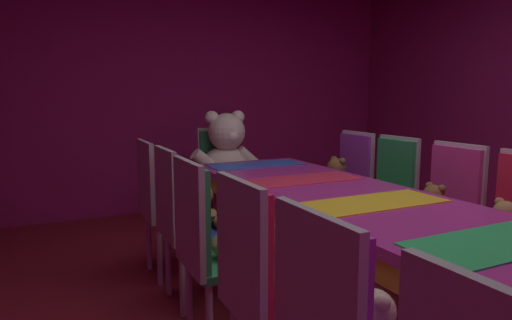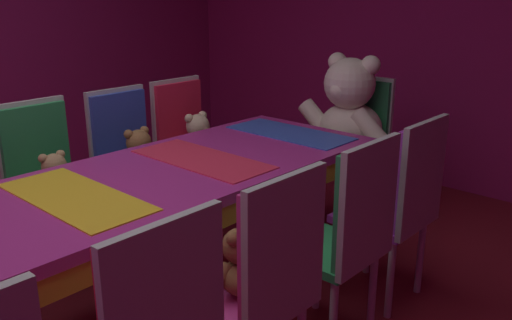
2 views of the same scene
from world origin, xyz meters
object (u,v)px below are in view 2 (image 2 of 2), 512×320
Objects in this scene: chair_right_4 at (351,226)px; throne_chair at (360,132)px; teddy_left_3 at (56,180)px; teddy_left_5 at (199,140)px; chair_left_3 at (43,171)px; chair_left_5 at (185,136)px; chair_right_3 at (268,273)px; banquet_table at (77,216)px; teddy_right_5 at (379,188)px; king_teddy_bear at (347,114)px; teddy_right_3 at (239,265)px; chair_left_4 at (126,151)px; teddy_left_4 at (140,157)px; chair_right_5 at (406,195)px.

chair_right_4 is 1.00× the size of throne_chair.
chair_right_4 is (1.54, 0.53, 0.02)m from teddy_left_3.
chair_left_3 is at bearing -98.72° from teddy_left_5.
chair_left_3 and throne_chair have the same top height.
chair_left_3 reaches higher than teddy_left_3.
chair_right_4 is (1.53, -0.50, 0.00)m from teddy_left_5.
chair_left_5 is 1.00× the size of chair_right_3.
teddy_right_5 reaches higher than banquet_table.
chair_right_4 is 1.50m from king_teddy_bear.
teddy_left_5 is 1.74m from teddy_right_3.
teddy_right_5 is at bearing 42.88° from king_teddy_bear.
king_teddy_bear is (0.70, 1.76, 0.18)m from teddy_left_3.
chair_left_4 is 1.59m from teddy_right_5.
teddy_left_4 is 1.62m from chair_right_3.
chair_right_5 is at bearing 42.39° from throne_chair.
teddy_right_5 is 1.03m from king_teddy_bear.
chair_left_4 reaches higher than banquet_table.
chair_left_3 is 1.00× the size of chair_right_5.
banquet_table is 9.86× the size of teddy_left_5.
chair_left_5 is (-0.01, 0.49, 0.00)m from chair_left_4.
chair_right_5 is at bearing -0.23° from chair_left_5.
chair_right_5 is 0.15m from teddy_right_5.
chair_left_4 is 1.00× the size of throne_chair.
king_teddy_bear is at bearing -55.84° from chair_right_4.
teddy_left_5 is 1.53m from chair_right_5.
teddy_left_3 is at bearing -19.96° from throne_chair.
chair_right_3 is 1.04m from chair_right_5.
chair_right_4 is at bearing 34.16° from king_teddy_bear.
teddy_left_4 is at bearing -28.81° from king_teddy_bear.
chair_right_5 is 2.92× the size of teddy_right_5.
chair_right_4 is at bearing 43.84° from banquet_table.
chair_right_5 reaches higher than teddy_left_4.
king_teddy_bear is (0.00, -0.17, 0.16)m from throne_chair.
banquet_table is 0.76m from teddy_left_3.
chair_left_5 is 2.90× the size of teddy_left_5.
teddy_left_5 is at bearing -43.05° from king_teddy_bear.
teddy_left_3 is 1.40m from teddy_right_3.
chair_left_5 is at bearing 97.30° from teddy_left_3.
teddy_left_4 is 1.12× the size of teddy_right_3.
chair_left_4 is 0.15m from teddy_left_4.
teddy_left_5 is 0.46× the size of king_teddy_bear.
banquet_table is 1.16m from chair_left_4.
chair_right_5 reaches higher than banquet_table.
chair_right_3 is 3.38× the size of teddy_right_3.
chair_left_3 and chair_left_5 have the same top height.
chair_right_5 and throne_chair have the same top height.
throne_chair is at bearing 66.40° from chair_left_3.
chair_right_4 is 1.34× the size of king_teddy_bear.
teddy_right_5 is at bearing 33.58° from chair_left_3.
chair_left_5 and chair_right_4 have the same top height.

